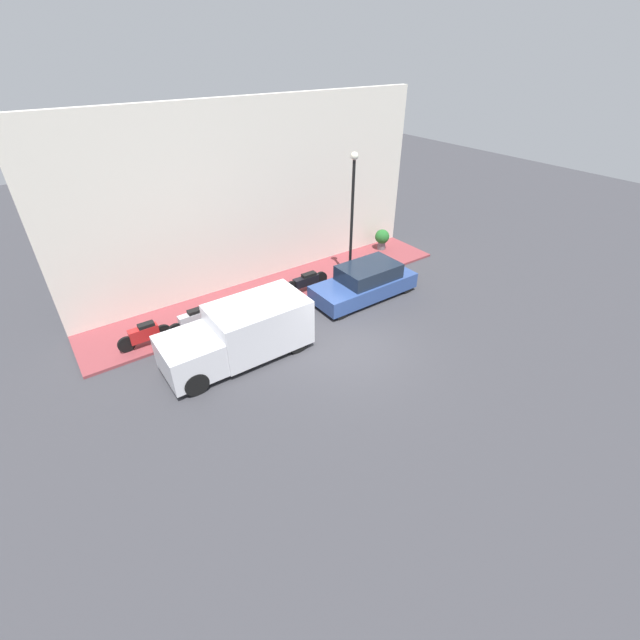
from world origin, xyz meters
TOP-DOWN VIEW (x-y plane):
  - ground_plane at (0.00, 0.00)m, footprint 60.00×60.00m
  - sidewalk at (4.78, 0.00)m, footprint 2.64×15.63m
  - building_facade at (6.25, 0.00)m, footprint 0.30×15.63m
  - parked_car at (2.35, -2.67)m, footprint 1.75×4.35m
  - delivery_van at (1.66, 3.27)m, footprint 1.94×4.80m
  - motorcycle_blue at (3.94, 0.89)m, footprint 0.30×1.84m
  - motorcycle_red at (4.00, 5.67)m, footprint 0.30×1.80m
  - scooter_silver at (3.85, 4.00)m, footprint 0.30×1.87m
  - motorcycle_black at (4.01, -0.90)m, footprint 0.30×2.09m
  - streetlamp at (3.85, -3.08)m, footprint 0.30×0.30m
  - potted_plant at (5.34, -6.30)m, footprint 0.70×0.70m

SIDE VIEW (x-z plane):
  - ground_plane at x=0.00m, z-range 0.00..0.00m
  - sidewalk at x=4.78m, z-range 0.00..0.10m
  - motorcycle_blue at x=3.94m, z-range 0.14..0.87m
  - motorcycle_black at x=4.01m, z-range 0.15..0.90m
  - motorcycle_red at x=4.00m, z-range 0.13..0.96m
  - scooter_silver at x=3.85m, z-range 0.13..0.98m
  - parked_car at x=2.35m, z-range -0.04..1.34m
  - potted_plant at x=5.34m, z-range 0.19..1.20m
  - delivery_van at x=1.66m, z-range 0.03..1.84m
  - streetlamp at x=3.85m, z-range 0.71..5.97m
  - building_facade at x=6.25m, z-range 0.00..7.23m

